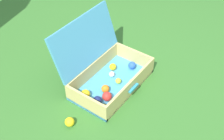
# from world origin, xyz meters

# --- Properties ---
(ground_plane) EXTENTS (16.00, 16.00, 0.00)m
(ground_plane) POSITION_xyz_m (0.00, 0.00, 0.00)
(ground_plane) COLOR #336B28
(open_suitcase) EXTENTS (0.65, 0.52, 0.50)m
(open_suitcase) POSITION_xyz_m (0.08, 0.14, 0.12)
(open_suitcase) COLOR #4799C6
(open_suitcase) RESTS_ON ground
(stray_ball_on_grass) EXTENTS (0.07, 0.07, 0.07)m
(stray_ball_on_grass) POSITION_xyz_m (-0.40, 0.08, 0.03)
(stray_ball_on_grass) COLOR yellow
(stray_ball_on_grass) RESTS_ON ground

